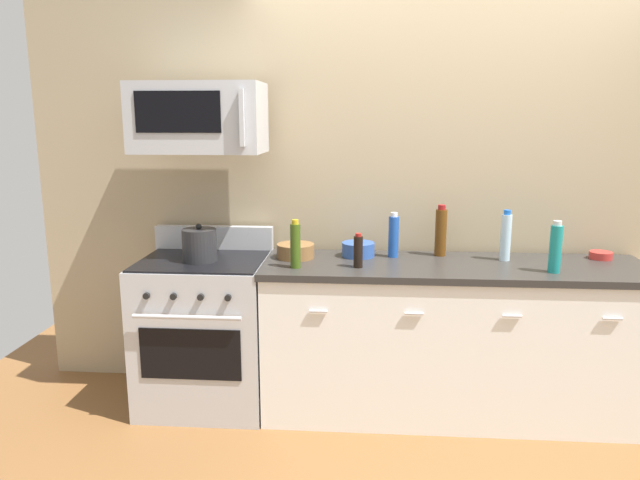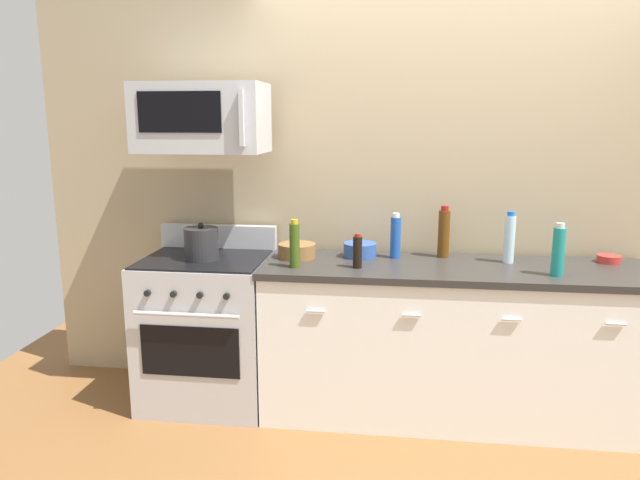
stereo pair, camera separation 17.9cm
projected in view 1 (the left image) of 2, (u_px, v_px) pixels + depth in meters
The scene contains 15 objects.
ground_plane at pixel (448, 410), 3.58m from camera, with size 6.39×6.39×0.00m, color brown.
back_wall at pixel (449, 182), 3.70m from camera, with size 5.33×0.10×2.70m, color tan.
counter_unit at pixel (452, 339), 3.49m from camera, with size 2.24×0.66×0.92m.
range_oven at pixel (206, 331), 3.60m from camera, with size 0.76×0.69×1.07m.
microwave at pixel (199, 118), 3.38m from camera, with size 0.74×0.44×0.40m.
bottle_olive_oil at pixel (295, 245), 3.28m from camera, with size 0.06×0.06×0.28m.
bottle_sparkling_teal at pixel (556, 248), 3.18m from camera, with size 0.07×0.07×0.29m.
bottle_water_clear at pixel (506, 237), 3.46m from camera, with size 0.06×0.06×0.30m.
bottle_soy_sauce_dark at pixel (358, 251), 3.30m from camera, with size 0.05×0.05×0.20m.
bottle_wine_amber at pixel (441, 232), 3.57m from camera, with size 0.07×0.07×0.31m.
bottle_soda_blue at pixel (394, 236), 3.54m from camera, with size 0.06×0.06×0.27m.
bowl_blue_mixing at pixel (358, 249), 3.57m from camera, with size 0.20×0.20×0.09m.
bowl_wooden_salad at pixel (296, 250), 3.54m from camera, with size 0.23×0.23×0.09m.
bowl_red_small at pixel (601, 255), 3.51m from camera, with size 0.13×0.13×0.04m.
stockpot at pixel (199, 245), 3.43m from camera, with size 0.20×0.20×0.23m.
Camera 1 is at (-0.53, -3.34, 1.75)m, focal length 32.89 mm.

